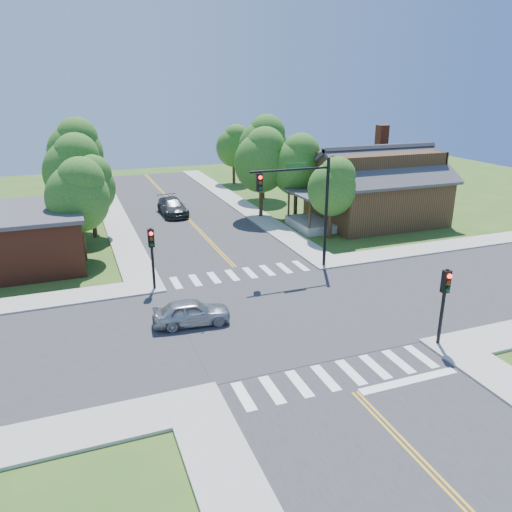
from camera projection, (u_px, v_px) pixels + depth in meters
name	position (u px, v px, depth m)	size (l,w,h in m)	color
ground	(280.00, 315.00, 26.32)	(100.00, 100.00, 0.00)	#2E561A
road_ns	(280.00, 314.00, 26.31)	(10.00, 90.00, 0.04)	#2D2D30
road_ew	(280.00, 314.00, 26.31)	(90.00, 10.00, 0.04)	#2D2D30
intersection_patch	(280.00, 315.00, 26.32)	(10.20, 10.20, 0.06)	#2D2D30
sidewalk_ne	(370.00, 215.00, 45.55)	(40.00, 40.00, 0.14)	#9E9B93
crosswalk_north	(241.00, 274.00, 31.78)	(8.85, 2.00, 0.01)	white
crosswalk_south	(338.00, 375.00, 20.83)	(8.85, 2.00, 0.01)	white
centerline	(280.00, 314.00, 26.30)	(0.30, 90.00, 0.01)	gold
stop_bar	(409.00, 382.00, 20.45)	(4.60, 0.45, 0.09)	white
signal_mast_ne	(303.00, 197.00, 30.96)	(5.30, 0.42, 7.20)	black
signal_pole_se	(445.00, 293.00, 22.35)	(0.34, 0.42, 3.80)	black
signal_pole_nw	(152.00, 248.00, 28.49)	(0.34, 0.42, 3.80)	black
house_ne	(376.00, 184.00, 42.83)	(13.05, 8.80, 7.11)	#342412
building_nw	(1.00, 239.00, 32.60)	(10.40, 8.40, 3.73)	maroon
tree_e_a	(333.00, 186.00, 37.85)	(3.75, 3.56, 6.37)	#382314
tree_e_b	(298.00, 163.00, 43.15)	(4.44, 4.21, 7.54)	#382314
tree_e_c	(264.00, 144.00, 50.66)	(5.06, 4.81, 8.60)	#382314
tree_e_d	(234.00, 145.00, 58.87)	(4.10, 3.90, 6.97)	#382314
tree_w_a	(79.00, 193.00, 32.98)	(4.16, 3.95, 7.07)	#382314
tree_w_b	(75.00, 168.00, 38.94)	(4.70, 4.46, 7.99)	#382314
tree_w_c	(76.00, 149.00, 46.56)	(5.07, 4.82, 8.62)	#382314
tree_w_d	(74.00, 151.00, 54.71)	(3.97, 3.77, 6.75)	#382314
tree_house	(262.00, 159.00, 43.52)	(4.73, 4.49, 8.04)	#382314
tree_bldg	(91.00, 184.00, 38.04)	(3.81, 3.62, 6.48)	#382314
car_silver	(191.00, 313.00, 25.02)	(4.02, 1.96, 1.32)	#A8ABAF
car_dgrey	(173.00, 207.00, 45.75)	(2.25, 5.24, 1.50)	#2E3033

